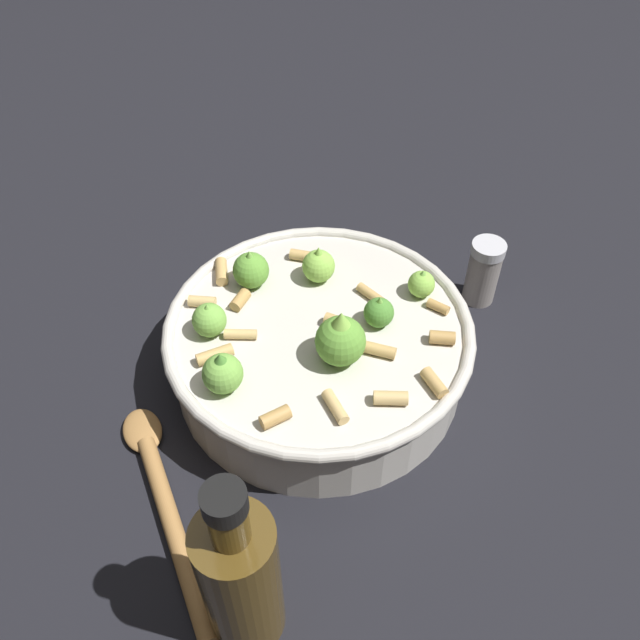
{
  "coord_description": "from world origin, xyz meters",
  "views": [
    {
      "loc": [
        0.0,
        0.44,
        0.53
      ],
      "look_at": [
        0.0,
        0.0,
        0.08
      ],
      "focal_mm": 37.25,
      "sensor_mm": 36.0,
      "label": 1
    }
  ],
  "objects_px": {
    "pepper_shaker": "(484,272)",
    "wooden_spoon": "(165,498)",
    "cooking_pan": "(319,345)",
    "olive_oil_bottle": "(242,577)"
  },
  "relations": [
    {
      "from": "wooden_spoon",
      "to": "olive_oil_bottle",
      "type": "bearing_deg",
      "value": 129.12
    },
    {
      "from": "pepper_shaker",
      "to": "cooking_pan",
      "type": "bearing_deg",
      "value": 31.07
    },
    {
      "from": "cooking_pan",
      "to": "olive_oil_bottle",
      "type": "xyz_separation_m",
      "value": [
        0.05,
        0.25,
        0.04
      ]
    },
    {
      "from": "cooking_pan",
      "to": "wooden_spoon",
      "type": "height_order",
      "value": "cooking_pan"
    },
    {
      "from": "pepper_shaker",
      "to": "olive_oil_bottle",
      "type": "distance_m",
      "value": 0.43
    },
    {
      "from": "olive_oil_bottle",
      "to": "wooden_spoon",
      "type": "relative_size",
      "value": 0.85
    },
    {
      "from": "pepper_shaker",
      "to": "wooden_spoon",
      "type": "relative_size",
      "value": 0.35
    },
    {
      "from": "pepper_shaker",
      "to": "wooden_spoon",
      "type": "bearing_deg",
      "value": 38.85
    },
    {
      "from": "pepper_shaker",
      "to": "wooden_spoon",
      "type": "height_order",
      "value": "pepper_shaker"
    },
    {
      "from": "cooking_pan",
      "to": "pepper_shaker",
      "type": "bearing_deg",
      "value": -148.93
    }
  ]
}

